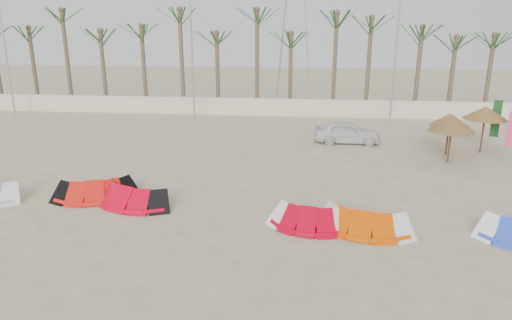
# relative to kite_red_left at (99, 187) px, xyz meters

# --- Properties ---
(ground) EXTENTS (120.00, 120.00, 0.00)m
(ground) POSITION_rel_kite_red_left_xyz_m (6.32, -4.50, -0.42)
(ground) COLOR #BFB496
(ground) RESTS_ON ground
(boundary_wall) EXTENTS (60.00, 0.30, 1.30)m
(boundary_wall) POSITION_rel_kite_red_left_xyz_m (6.32, 17.50, 0.23)
(boundary_wall) COLOR beige
(boundary_wall) RESTS_ON ground
(palm_line) EXTENTS (52.00, 4.00, 7.70)m
(palm_line) POSITION_rel_kite_red_left_xyz_m (6.99, 19.00, 6.03)
(palm_line) COLOR brown
(palm_line) RESTS_ON ground
(lamp_a) EXTENTS (1.25, 0.14, 11.00)m
(lamp_a) POSITION_rel_kite_red_left_xyz_m (-13.65, 15.50, 5.35)
(lamp_a) COLOR #A5A8AD
(lamp_a) RESTS_ON ground
(lamp_b) EXTENTS (1.25, 0.14, 11.00)m
(lamp_b) POSITION_rel_kite_red_left_xyz_m (0.35, 15.50, 5.35)
(lamp_b) COLOR #A5A8AD
(lamp_b) RESTS_ON ground
(lamp_c) EXTENTS (1.25, 0.14, 11.00)m
(lamp_c) POSITION_rel_kite_red_left_xyz_m (14.35, 15.50, 5.35)
(lamp_c) COLOR #A5A8AD
(lamp_c) RESTS_ON ground
(pylon) EXTENTS (3.00, 3.00, 14.00)m
(pylon) POSITION_rel_kite_red_left_xyz_m (7.32, 23.50, -0.42)
(pylon) COLOR #A5A8AD
(pylon) RESTS_ON ground
(kite_red_left) EXTENTS (3.67, 2.46, 0.90)m
(kite_red_left) POSITION_rel_kite_red_left_xyz_m (0.00, 0.00, 0.00)
(kite_red_left) COLOR red
(kite_red_left) RESTS_ON ground
(kite_red_mid) EXTENTS (3.81, 2.56, 0.90)m
(kite_red_mid) POSITION_rel_kite_red_left_xyz_m (1.65, -0.47, 0.00)
(kite_red_mid) COLOR red
(kite_red_mid) RESTS_ON ground
(kite_red_right) EXTENTS (3.10, 1.96, 0.90)m
(kite_red_right) POSITION_rel_kite_red_left_xyz_m (8.55, -1.90, -0.00)
(kite_red_right) COLOR #BC0016
(kite_red_right) RESTS_ON ground
(kite_orange) EXTENTS (3.55, 2.27, 0.90)m
(kite_orange) POSITION_rel_kite_red_left_xyz_m (10.38, -1.97, -0.00)
(kite_orange) COLOR #D84800
(kite_orange) RESTS_ON ground
(parasol_left) EXTENTS (2.32, 2.32, 2.32)m
(parasol_left) POSITION_rel_kite_red_left_xyz_m (15.64, 6.38, 1.54)
(parasol_left) COLOR #4C331E
(parasol_left) RESTS_ON ground
(parasol_mid) EXTENTS (2.03, 2.03, 2.29)m
(parasol_mid) POSITION_rel_kite_red_left_xyz_m (15.92, 7.69, 1.52)
(parasol_mid) COLOR #4C331E
(parasol_mid) RESTS_ON ground
(parasol_right) EXTENTS (2.27, 2.27, 2.57)m
(parasol_right) POSITION_rel_kite_red_left_xyz_m (17.94, 8.41, 1.79)
(parasol_right) COLOR #4C331E
(parasol_right) RESTS_ON ground
(flag_pink) EXTENTS (0.45, 0.13, 2.70)m
(flag_pink) POSITION_rel_kite_red_left_xyz_m (18.68, 6.87, 1.18)
(flag_pink) COLOR #A5A8AD
(flag_pink) RESTS_ON ground
(flag_green) EXTENTS (0.44, 0.15, 3.07)m
(flag_green) POSITION_rel_kite_red_left_xyz_m (18.49, 8.47, 1.40)
(flag_green) COLOR #A5A8AD
(flag_green) RESTS_ON ground
(car) EXTENTS (3.83, 1.57, 1.30)m
(car) POSITION_rel_kite_red_left_xyz_m (10.85, 9.79, 0.23)
(car) COLOR silver
(car) RESTS_ON ground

